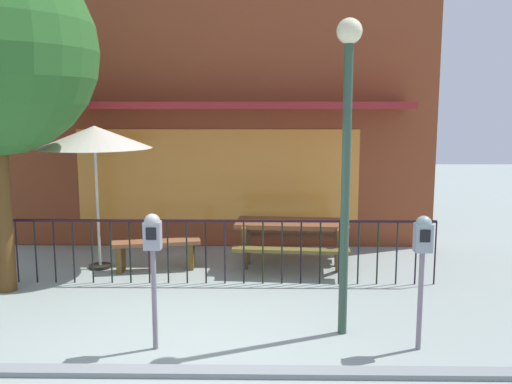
{
  "coord_description": "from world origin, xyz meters",
  "views": [
    {
      "loc": [
        0.87,
        -5.76,
        2.59
      ],
      "look_at": [
        0.74,
        2.59,
        1.32
      ],
      "focal_mm": 38.89,
      "sensor_mm": 36.0,
      "label": 1
    }
  ],
  "objects_px": {
    "patio_umbrella": "(95,138)",
    "street_lamp": "(347,130)",
    "picnic_table_left": "(292,231)",
    "parking_meter_near": "(423,247)",
    "patio_bench": "(156,249)",
    "parking_meter_far": "(153,245)"
  },
  "relations": [
    {
      "from": "parking_meter_near",
      "to": "parking_meter_far",
      "type": "height_order",
      "value": "parking_meter_far"
    },
    {
      "from": "patio_bench",
      "to": "parking_meter_near",
      "type": "xyz_separation_m",
      "value": [
        3.4,
        -2.91,
        0.79
      ]
    },
    {
      "from": "picnic_table_left",
      "to": "street_lamp",
      "type": "xyz_separation_m",
      "value": [
        0.46,
        -2.65,
        1.74
      ]
    },
    {
      "from": "picnic_table_left",
      "to": "parking_meter_near",
      "type": "relative_size",
      "value": 1.29
    },
    {
      "from": "picnic_table_left",
      "to": "patio_umbrella",
      "type": "height_order",
      "value": "patio_umbrella"
    },
    {
      "from": "street_lamp",
      "to": "parking_meter_far",
      "type": "bearing_deg",
      "value": -167.55
    },
    {
      "from": "patio_umbrella",
      "to": "parking_meter_far",
      "type": "bearing_deg",
      "value": -63.72
    },
    {
      "from": "parking_meter_near",
      "to": "picnic_table_left",
      "type": "bearing_deg",
      "value": 111.73
    },
    {
      "from": "parking_meter_far",
      "to": "street_lamp",
      "type": "xyz_separation_m",
      "value": [
        2.08,
        0.46,
        1.19
      ]
    },
    {
      "from": "patio_bench",
      "to": "street_lamp",
      "type": "bearing_deg",
      "value": -43.3
    },
    {
      "from": "street_lamp",
      "to": "parking_meter_near",
      "type": "bearing_deg",
      "value": -29.1
    },
    {
      "from": "parking_meter_near",
      "to": "street_lamp",
      "type": "distance_m",
      "value": 1.49
    },
    {
      "from": "picnic_table_left",
      "to": "parking_meter_near",
      "type": "distance_m",
      "value": 3.35
    },
    {
      "from": "patio_umbrella",
      "to": "street_lamp",
      "type": "distance_m",
      "value": 4.44
    },
    {
      "from": "patio_umbrella",
      "to": "parking_meter_far",
      "type": "xyz_separation_m",
      "value": [
        1.51,
        -3.06,
        -0.96
      ]
    },
    {
      "from": "picnic_table_left",
      "to": "street_lamp",
      "type": "height_order",
      "value": "street_lamp"
    },
    {
      "from": "picnic_table_left",
      "to": "patio_umbrella",
      "type": "bearing_deg",
      "value": -179.06
    },
    {
      "from": "patio_bench",
      "to": "parking_meter_far",
      "type": "xyz_separation_m",
      "value": [
        0.56,
        -2.95,
        0.8
      ]
    },
    {
      "from": "patio_umbrella",
      "to": "parking_meter_near",
      "type": "bearing_deg",
      "value": -34.74
    },
    {
      "from": "parking_meter_near",
      "to": "patio_umbrella",
      "type": "bearing_deg",
      "value": 145.26
    },
    {
      "from": "patio_bench",
      "to": "parking_meter_near",
      "type": "distance_m",
      "value": 4.55
    },
    {
      "from": "patio_bench",
      "to": "parking_meter_near",
      "type": "bearing_deg",
      "value": -40.55
    }
  ]
}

